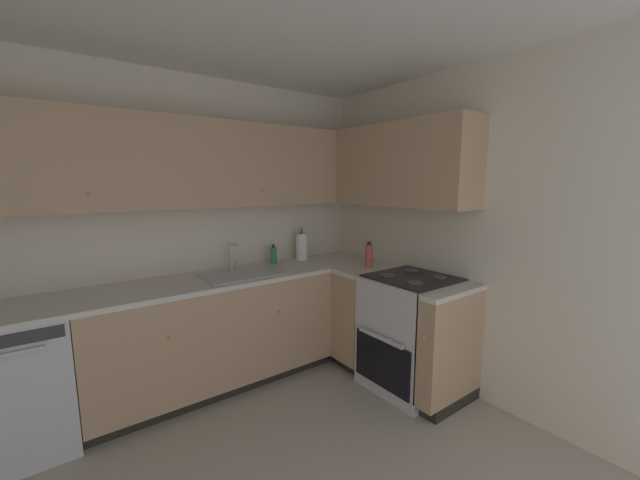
% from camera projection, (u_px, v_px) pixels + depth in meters
% --- Properties ---
extents(wall_back, '(4.02, 0.05, 2.47)m').
position_uv_depth(wall_back, '(141.00, 234.00, 2.86)').
color(wall_back, beige).
rests_on(wall_back, ground_plane).
extents(wall_right, '(0.05, 3.32, 2.47)m').
position_uv_depth(wall_right, '(483.00, 237.00, 2.73)').
color(wall_right, beige).
rests_on(wall_right, ground_plane).
extents(dishwasher, '(0.60, 0.63, 0.86)m').
position_uv_depth(dishwasher, '(14.00, 384.00, 2.24)').
color(dishwasher, silver).
rests_on(dishwasher, ground_plane).
extents(lower_cabinets_back, '(1.88, 0.62, 0.86)m').
position_uv_depth(lower_cabinets_back, '(214.00, 334.00, 2.97)').
color(lower_cabinets_back, tan).
rests_on(lower_cabinets_back, ground_plane).
extents(countertop_back, '(3.09, 0.60, 0.03)m').
position_uv_depth(countertop_back, '(212.00, 280.00, 2.90)').
color(countertop_back, beige).
rests_on(countertop_back, lower_cabinets_back).
extents(lower_cabinets_right, '(0.62, 1.08, 0.86)m').
position_uv_depth(lower_cabinets_right, '(391.00, 327.00, 3.12)').
color(lower_cabinets_right, tan).
rests_on(lower_cabinets_right, ground_plane).
extents(countertop_right, '(0.60, 1.08, 0.03)m').
position_uv_depth(countertop_right, '(392.00, 276.00, 3.05)').
color(countertop_right, beige).
rests_on(countertop_right, lower_cabinets_right).
extents(oven_range, '(0.68, 0.62, 1.04)m').
position_uv_depth(oven_range, '(411.00, 331.00, 2.97)').
color(oven_range, silver).
rests_on(oven_range, ground_plane).
extents(upper_cabinets_back, '(2.77, 0.34, 0.66)m').
position_uv_depth(upper_cabinets_back, '(179.00, 164.00, 2.78)').
color(upper_cabinets_back, tan).
extents(upper_cabinets_right, '(0.32, 1.61, 0.66)m').
position_uv_depth(upper_cabinets_right, '(387.00, 166.00, 3.17)').
color(upper_cabinets_right, tan).
extents(sink, '(0.64, 0.40, 0.10)m').
position_uv_depth(sink, '(243.00, 279.00, 3.03)').
color(sink, '#B7B7BC').
rests_on(sink, countertop_back).
extents(faucet, '(0.07, 0.16, 0.23)m').
position_uv_depth(faucet, '(232.00, 253.00, 3.17)').
color(faucet, silver).
rests_on(faucet, countertop_back).
extents(soap_bottle, '(0.06, 0.06, 0.18)m').
position_uv_depth(soap_bottle, '(273.00, 255.00, 3.41)').
color(soap_bottle, '#338C4C').
rests_on(soap_bottle, countertop_back).
extents(paper_towel_roll, '(0.11, 0.11, 0.32)m').
position_uv_depth(paper_towel_roll, '(302.00, 247.00, 3.56)').
color(paper_towel_roll, white).
rests_on(paper_towel_roll, countertop_back).
extents(oil_bottle, '(0.06, 0.06, 0.23)m').
position_uv_depth(oil_bottle, '(369.00, 256.00, 3.25)').
color(oil_bottle, '#BF4C3F').
rests_on(oil_bottle, countertop_right).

